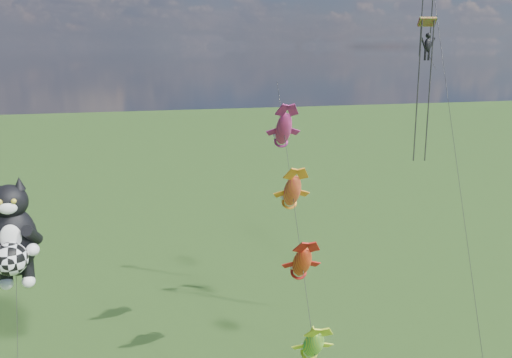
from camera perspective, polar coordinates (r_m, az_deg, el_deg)
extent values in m
cylinder|color=black|center=(32.95, -22.74, -15.36)|extent=(0.18, 2.70, 7.25)
ellipsoid|color=black|center=(32.40, -23.06, -5.56)|extent=(2.49, 2.08, 3.49)
ellipsoid|color=black|center=(31.74, -23.42, -2.07)|extent=(1.93, 1.77, 1.77)
cone|color=black|center=(31.44, -22.60, -0.39)|extent=(0.64, 0.64, 0.65)
ellipsoid|color=white|center=(31.10, -23.58, -2.69)|extent=(0.94, 0.50, 0.63)
ellipsoid|color=white|center=(31.54, -23.32, -5.46)|extent=(1.11, 0.47, 1.44)
sphere|color=gold|center=(30.99, -24.25, -2.12)|extent=(0.26, 0.26, 0.26)
sphere|color=gold|center=(30.89, -23.06, -2.05)|extent=(0.26, 0.26, 0.26)
sphere|color=white|center=(31.27, -21.42, -6.60)|extent=(0.65, 0.65, 0.65)
sphere|color=white|center=(33.12, -23.68, -9.54)|extent=(0.70, 0.70, 0.70)
sphere|color=white|center=(32.96, -21.79, -9.48)|extent=(0.70, 0.70, 0.70)
sphere|color=white|center=(31.20, -23.34, -7.35)|extent=(1.70, 1.70, 1.70)
cylinder|color=black|center=(30.55, 4.44, -6.96)|extent=(2.09, 15.70, 16.63)
ellipsoid|color=green|center=(28.98, 5.75, -16.11)|extent=(1.27, 2.71, 2.68)
ellipsoid|color=#E55A19|center=(30.27, 4.62, -8.28)|extent=(1.27, 2.71, 2.68)
ellipsoid|color=red|center=(32.07, 3.64, -1.21)|extent=(1.27, 2.71, 2.68)
ellipsoid|color=#D83374|center=(34.32, 2.78, 5.02)|extent=(1.27, 2.71, 2.68)
cylinder|color=black|center=(33.38, 19.52, 0.80)|extent=(4.68, 16.45, 24.19)
cube|color=#13902A|center=(37.74, 16.75, 14.83)|extent=(1.18, 0.90, 0.59)
cylinder|color=black|center=(37.64, 15.81, 8.12)|extent=(0.08, 0.08, 8.88)
cylinder|color=black|center=(38.02, 16.79, 8.10)|extent=(0.08, 0.08, 8.88)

